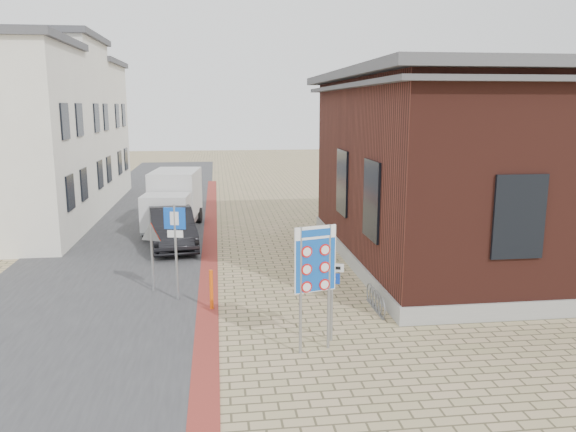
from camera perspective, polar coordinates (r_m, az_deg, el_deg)
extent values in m
plane|color=tan|center=(13.55, 0.39, -13.25)|extent=(120.00, 120.00, 0.00)
cube|color=#38383A|center=(28.06, -15.01, -0.72)|extent=(7.00, 60.00, 0.02)
cube|color=maroon|center=(22.92, -7.94, -3.05)|extent=(0.60, 40.00, 0.02)
cube|color=gray|center=(22.63, 21.09, -3.28)|extent=(12.15, 12.15, 0.50)
cube|color=#451C16|center=(22.08, 21.68, 4.92)|extent=(12.00, 12.00, 6.00)
cube|color=#4B4B50|center=(22.01, 22.28, 13.09)|extent=(13.00, 13.00, 0.30)
cube|color=#4B4B50|center=(21.99, 22.21, 12.05)|extent=(12.70, 12.70, 0.15)
cube|color=black|center=(17.11, 8.54, 1.62)|extent=(0.12, 1.60, 2.40)
cube|color=black|center=(20.94, 5.58, 3.42)|extent=(0.12, 1.60, 2.40)
cube|color=black|center=(15.52, 22.41, -0.08)|extent=(1.40, 0.12, 2.20)
cube|color=black|center=(24.00, -21.28, 2.25)|extent=(0.10, 1.10, 1.40)
cube|color=black|center=(26.31, -20.05, 3.06)|extent=(0.10, 1.10, 1.40)
cube|color=black|center=(23.76, -21.76, 8.93)|extent=(0.10, 1.10, 1.40)
cube|color=black|center=(26.09, -20.46, 9.15)|extent=(0.10, 1.10, 1.40)
cube|color=silver|center=(31.66, -24.71, 7.98)|extent=(7.00, 6.00, 8.80)
cube|color=#4B4B50|center=(31.82, -25.40, 16.17)|extent=(7.40, 6.40, 0.30)
cube|color=black|center=(29.80, -18.56, 4.03)|extent=(0.10, 1.10, 1.40)
cube|color=black|center=(32.14, -17.75, 4.56)|extent=(0.10, 1.10, 1.40)
cube|color=black|center=(29.61, -18.90, 9.41)|extent=(0.10, 1.10, 1.40)
cube|color=black|center=(31.97, -18.05, 9.55)|extent=(0.10, 1.10, 1.40)
cube|color=silver|center=(37.45, -21.95, 7.91)|extent=(7.00, 6.00, 8.00)
cube|color=#4B4B50|center=(37.50, -22.43, 14.25)|extent=(7.40, 6.40, 0.30)
cube|color=black|center=(35.67, -16.73, 5.22)|extent=(0.10, 1.10, 1.40)
cube|color=black|center=(38.03, -16.15, 5.59)|extent=(0.10, 1.10, 1.40)
cube|color=black|center=(35.51, -16.98, 9.72)|extent=(0.10, 1.10, 1.40)
cube|color=black|center=(37.88, -16.38, 9.81)|extent=(0.10, 1.10, 1.40)
torus|color=slate|center=(15.43, 9.51, -9.17)|extent=(0.04, 0.60, 0.60)
torus|color=slate|center=(15.70, 9.19, -8.80)|extent=(0.04, 0.60, 0.60)
torus|color=slate|center=(15.97, 8.88, -8.44)|extent=(0.04, 0.60, 0.60)
torus|color=slate|center=(16.24, 8.59, -8.09)|extent=(0.04, 0.60, 0.60)
torus|color=slate|center=(16.51, 8.31, -7.75)|extent=(0.04, 0.60, 0.60)
cube|color=slate|center=(16.06, 8.86, -9.31)|extent=(0.08, 1.60, 0.04)
imported|color=black|center=(22.98, -11.72, -1.18)|extent=(2.36, 4.94, 1.56)
cube|color=slate|center=(26.25, -11.52, -0.46)|extent=(2.42, 5.15, 0.23)
cube|color=silver|center=(24.42, -12.29, 0.41)|extent=(2.08, 1.75, 1.48)
cube|color=black|center=(23.70, -12.62, 0.76)|extent=(1.75, 0.25, 0.74)
cube|color=silver|center=(26.85, -11.32, 2.40)|extent=(2.35, 3.50, 2.03)
cylinder|color=black|center=(25.04, -14.27, -1.25)|extent=(0.30, 0.76, 0.74)
cylinder|color=black|center=(24.68, -9.88, -1.24)|extent=(0.30, 0.76, 0.74)
cylinder|color=black|center=(27.86, -12.97, 0.05)|extent=(0.30, 0.76, 0.74)
cylinder|color=black|center=(27.55, -9.02, 0.07)|extent=(0.30, 0.76, 0.74)
cylinder|color=gray|center=(12.74, 1.29, -7.69)|extent=(0.07, 0.07, 2.97)
cylinder|color=gray|center=(13.04, 4.18, -7.27)|extent=(0.07, 0.07, 2.97)
cube|color=white|center=(12.68, 2.78, -4.40)|extent=(0.99, 0.32, 1.53)
cube|color=#0F4EB4|center=(12.68, 2.78, -4.40)|extent=(0.95, 0.31, 1.48)
cube|color=white|center=(12.53, 2.81, -1.70)|extent=(0.95, 0.32, 0.29)
cylinder|color=gray|center=(13.60, 4.45, -8.50)|extent=(0.07, 0.07, 2.07)
cube|color=white|center=(13.35, 4.51, -5.23)|extent=(0.54, 0.22, 0.20)
cube|color=#0F38B7|center=(13.43, 4.49, -6.34)|extent=(0.37, 0.16, 0.25)
cylinder|color=gray|center=(16.51, -11.31, -3.72)|extent=(0.07, 0.07, 2.85)
cube|color=blue|center=(16.28, -11.45, -0.23)|extent=(0.62, 0.19, 0.63)
cube|color=white|center=(16.37, -11.38, -1.79)|extent=(0.45, 0.15, 0.20)
cylinder|color=gray|center=(17.56, -13.64, -4.25)|extent=(0.07, 0.07, 2.06)
cylinder|color=#EE580C|center=(15.85, -7.79, -7.44)|extent=(0.13, 0.13, 1.14)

